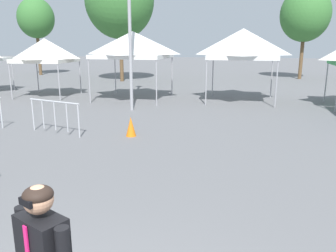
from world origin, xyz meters
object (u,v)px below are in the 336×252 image
at_px(crowd_barrier_by_lift, 54,111).
at_px(tree_behind_tents_left, 305,14).
at_px(canopy_tent_behind_center, 45,50).
at_px(canopy_tent_right_of_center, 243,44).
at_px(tree_behind_tents_center, 36,18).
at_px(tree_behind_tents_right, 120,0).
at_px(traffic_cone_near_barrier, 131,127).
at_px(canopy_tent_left_of_center, 133,45).

bearing_deg(crowd_barrier_by_lift, tree_behind_tents_left, 62.99).
relative_size(canopy_tent_behind_center, canopy_tent_right_of_center, 0.87).
distance_m(canopy_tent_behind_center, tree_behind_tents_left, 19.90).
height_order(canopy_tent_right_of_center, tree_behind_tents_center, tree_behind_tents_center).
xyz_separation_m(tree_behind_tents_center, crowd_barrier_by_lift, (12.56, -18.70, -4.25)).
bearing_deg(crowd_barrier_by_lift, tree_behind_tents_center, 123.89).
relative_size(tree_behind_tents_center, crowd_barrier_by_lift, 3.33).
bearing_deg(tree_behind_tents_left, crowd_barrier_by_lift, -117.01).
distance_m(tree_behind_tents_center, crowd_barrier_by_lift, 22.92).
relative_size(canopy_tent_right_of_center, tree_behind_tents_right, 0.41).
height_order(canopy_tent_right_of_center, traffic_cone_near_barrier, canopy_tent_right_of_center).
distance_m(canopy_tent_behind_center, tree_behind_tents_right, 8.88).
xyz_separation_m(canopy_tent_behind_center, tree_behind_tents_right, (1.32, 8.08, 3.43)).
xyz_separation_m(canopy_tent_left_of_center, canopy_tent_right_of_center, (5.44, 0.63, 0.05)).
relative_size(crowd_barrier_by_lift, traffic_cone_near_barrier, 3.33).
xyz_separation_m(canopy_tent_left_of_center, tree_behind_tents_left, (10.01, 12.82, 2.27)).
distance_m(tree_behind_tents_right, tree_behind_tents_center, 9.86).
bearing_deg(canopy_tent_right_of_center, tree_behind_tents_left, 69.48).
xyz_separation_m(canopy_tent_behind_center, tree_behind_tents_center, (-7.88, 11.50, 2.54)).
distance_m(canopy_tent_behind_center, canopy_tent_left_of_center, 4.93).
bearing_deg(tree_behind_tents_left, canopy_tent_behind_center, -139.16).
relative_size(tree_behind_tents_left, tree_behind_tents_center, 1.06).
xyz_separation_m(canopy_tent_left_of_center, tree_behind_tents_center, (-12.80, 11.42, 2.24)).
relative_size(tree_behind_tents_right, tree_behind_tents_center, 1.28).
bearing_deg(canopy_tent_left_of_center, tree_behind_tents_right, 114.22).
height_order(tree_behind_tents_left, traffic_cone_near_barrier, tree_behind_tents_left).
bearing_deg(tree_behind_tents_center, tree_behind_tents_right, -20.42).
distance_m(canopy_tent_left_of_center, tree_behind_tents_center, 17.30).
bearing_deg(tree_behind_tents_right, crowd_barrier_by_lift, -77.59).
height_order(canopy_tent_behind_center, tree_behind_tents_center, tree_behind_tents_center).
bearing_deg(tree_behind_tents_right, canopy_tent_right_of_center, -39.18).
xyz_separation_m(tree_behind_tents_left, traffic_cone_near_barrier, (-7.79, -19.85, -4.73)).
relative_size(tree_behind_tents_right, traffic_cone_near_barrier, 14.18).
xyz_separation_m(canopy_tent_behind_center, canopy_tent_left_of_center, (4.92, 0.08, 0.30)).
xyz_separation_m(canopy_tent_right_of_center, tree_behind_tents_right, (-9.04, 7.37, 3.09)).
xyz_separation_m(canopy_tent_behind_center, traffic_cone_near_barrier, (7.14, -6.95, -2.16)).
bearing_deg(canopy_tent_behind_center, canopy_tent_right_of_center, 3.92).
relative_size(canopy_tent_behind_center, canopy_tent_left_of_center, 0.88).
height_order(canopy_tent_left_of_center, tree_behind_tents_center, tree_behind_tents_center).
relative_size(canopy_tent_right_of_center, tree_behind_tents_left, 0.49).
height_order(tree_behind_tents_right, crowd_barrier_by_lift, tree_behind_tents_right).
height_order(tree_behind_tents_left, tree_behind_tents_right, tree_behind_tents_right).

